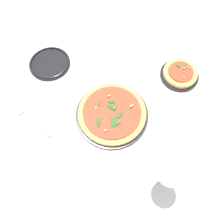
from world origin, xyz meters
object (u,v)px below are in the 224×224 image
pizza_personal_side (180,74)px  wine_glass (167,175)px  side_plate_white (50,63)px  pizza_arugula_main (112,113)px  fork (30,120)px

pizza_personal_side → wine_glass: wine_glass is taller
pizza_personal_side → side_plate_white: 0.61m
pizza_arugula_main → wine_glass: bearing=148.0°
pizza_arugula_main → wine_glass: 0.34m
pizza_arugula_main → wine_glass: (-0.27, 0.17, 0.11)m
wine_glass → fork: wine_glass is taller
pizza_personal_side → pizza_arugula_main: bearing=57.4°
fork → side_plate_white: 0.30m
pizza_arugula_main → side_plate_white: bearing=-17.5°
pizza_arugula_main → fork: (0.30, 0.17, -0.01)m
side_plate_white → wine_glass: bearing=156.0°
fork → side_plate_white: (0.08, -0.29, 0.00)m
pizza_arugula_main → pizza_personal_side: (-0.20, -0.31, -0.00)m
wine_glass → side_plate_white: bearing=-24.0°
fork → side_plate_white: side_plate_white is taller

